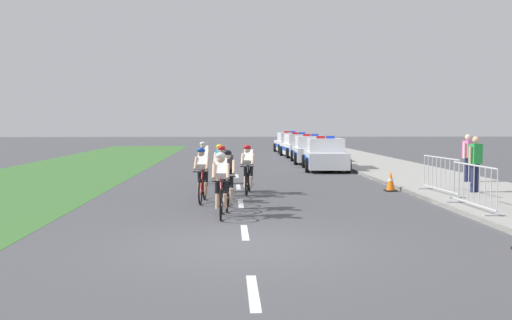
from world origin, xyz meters
TOP-DOWN VIEW (x-y plane):
  - ground_plane at (0.00, 0.00)m, footprint 160.00×160.00m
  - sidewalk_slab at (7.33, 14.00)m, footprint 4.25×60.00m
  - kerb_edge at (5.28, 14.00)m, footprint 0.16×60.00m
  - grass_verge at (-7.73, 14.00)m, footprint 7.00×60.00m
  - lane_markings_centre at (0.00, 5.20)m, footprint 0.14×17.60m
  - cyclist_lead at (-0.50, 3.02)m, footprint 0.42×1.72m
  - cyclist_second at (-0.35, 4.18)m, footprint 0.42×1.72m
  - cyclist_third at (-1.05, 5.52)m, footprint 0.44×1.72m
  - cyclist_fourth at (-0.55, 6.70)m, footprint 0.45×1.72m
  - cyclist_fifth at (0.27, 7.28)m, footprint 0.45×1.72m
  - cyclist_sixth at (-0.59, 7.79)m, footprint 0.43×1.72m
  - cyclist_seventh at (-1.22, 10.23)m, footprint 0.44×1.72m
  - police_car_nearest at (4.15, 15.98)m, footprint 2.25×4.52m
  - police_car_second at (4.15, 20.71)m, footprint 2.14×4.47m
  - police_car_third at (4.15, 26.22)m, footprint 2.19×4.49m
  - police_car_furthest at (4.15, 31.61)m, footprint 2.13×4.47m
  - crowd_barrier_front at (5.58, 3.26)m, footprint 0.53×2.32m
  - crowd_barrier_middle at (5.90, 6.24)m, footprint 0.65×2.32m
  - traffic_cone_near at (4.87, 7.79)m, footprint 0.36×0.36m
  - spectator_closest at (8.09, 9.46)m, footprint 0.47×0.39m
  - spectator_middle at (7.03, 6.47)m, footprint 0.51×0.35m

SIDE VIEW (x-z plane):
  - ground_plane at x=0.00m, z-range 0.00..0.00m
  - lane_markings_centre at x=0.00m, z-range 0.00..0.01m
  - grass_verge at x=-7.73m, z-range 0.00..0.01m
  - sidewalk_slab at x=7.33m, z-range 0.00..0.12m
  - kerb_edge at x=5.28m, z-range 0.00..0.13m
  - traffic_cone_near at x=4.87m, z-range -0.01..0.63m
  - crowd_barrier_front at x=5.58m, z-range 0.11..1.18m
  - crowd_barrier_middle at x=5.90m, z-range 0.11..1.18m
  - police_car_nearest at x=4.15m, z-range -0.12..1.48m
  - police_car_second at x=4.15m, z-range -0.12..1.48m
  - police_car_third at x=4.15m, z-range -0.12..1.48m
  - police_car_furthest at x=4.15m, z-range -0.12..1.48m
  - cyclist_lead at x=-0.50m, z-range 0.00..1.57m
  - cyclist_second at x=-0.35m, z-range 0.00..1.57m
  - cyclist_third at x=-1.05m, z-range 0.00..1.57m
  - cyclist_fourth at x=-0.55m, z-range 0.00..1.57m
  - cyclist_fifth at x=0.27m, z-range 0.00..1.57m
  - cyclist_sixth at x=-0.59m, z-range 0.00..1.57m
  - cyclist_seventh at x=-1.22m, z-range 0.00..1.57m
  - spectator_closest at x=8.09m, z-range 0.25..1.92m
  - spectator_middle at x=7.03m, z-range 0.25..1.92m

